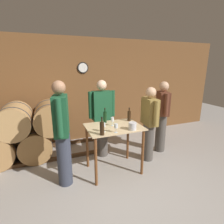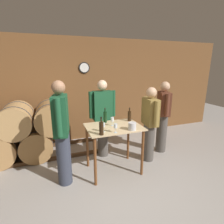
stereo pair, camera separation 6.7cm
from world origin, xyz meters
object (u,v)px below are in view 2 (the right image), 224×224
at_px(wine_bottle_left, 105,117).
at_px(wine_glass_near_right, 112,120).
at_px(wine_glass_near_left, 103,125).
at_px(person_host, 62,132).
at_px(person_visitor_bearded, 103,117).
at_px(wine_bottle_far_left, 101,128).
at_px(person_visitor_near_door, 150,123).
at_px(wine_bottle_center, 129,116).
at_px(ice_bucket, 132,126).
at_px(wine_glass_near_center, 116,126).
at_px(person_visitor_with_scarf, 163,116).

bearing_deg(wine_bottle_left, wine_glass_near_right, -73.21).
bearing_deg(wine_bottle_left, wine_glass_near_left, -111.62).
bearing_deg(person_host, person_visitor_bearded, 38.35).
height_order(wine_bottle_far_left, person_visitor_near_door, person_visitor_near_door).
xyz_separation_m(person_host, person_visitor_near_door, (1.78, 0.19, -0.11)).
bearing_deg(wine_glass_near_right, wine_bottle_center, 19.76).
bearing_deg(ice_bucket, wine_glass_near_left, 169.83).
distance_m(wine_glass_near_center, ice_bucket, 0.32).
distance_m(wine_bottle_far_left, wine_glass_near_right, 0.48).
bearing_deg(wine_glass_near_left, ice_bucket, -10.17).
height_order(wine_bottle_far_left, wine_bottle_left, wine_bottle_far_left).
xyz_separation_m(wine_bottle_far_left, person_visitor_bearded, (0.31, 0.97, -0.12)).
height_order(wine_glass_near_left, person_visitor_bearded, person_visitor_bearded).
height_order(wine_bottle_center, person_visitor_with_scarf, person_visitor_with_scarf).
relative_size(wine_bottle_left, wine_glass_near_right, 1.81).
bearing_deg(person_visitor_bearded, wine_glass_near_right, -89.55).
bearing_deg(person_visitor_with_scarf, ice_bucket, -149.35).
height_order(wine_bottle_left, wine_glass_near_center, wine_bottle_left).
height_order(wine_bottle_left, person_visitor_near_door, person_visitor_near_door).
height_order(person_visitor_with_scarf, person_visitor_bearded, person_visitor_bearded).
distance_m(wine_bottle_far_left, wine_glass_near_left, 0.14).
bearing_deg(ice_bucket, wine_glass_near_right, 127.53).
relative_size(wine_bottle_left, wine_glass_near_center, 1.88).
height_order(person_visitor_bearded, person_visitor_near_door, person_visitor_bearded).
xyz_separation_m(wine_bottle_far_left, wine_glass_near_center, (0.25, 0.01, -0.00)).
relative_size(person_visitor_with_scarf, person_visitor_near_door, 1.05).
xyz_separation_m(wine_bottle_far_left, person_visitor_with_scarf, (1.68, 0.69, -0.15)).
bearing_deg(person_visitor_near_door, wine_glass_near_center, -155.45).
height_order(wine_bottle_center, wine_glass_near_right, wine_bottle_center).
bearing_deg(person_host, wine_glass_near_right, 7.01).
height_order(wine_bottle_far_left, wine_glass_near_left, wine_bottle_far_left).
xyz_separation_m(wine_glass_near_right, person_visitor_with_scarf, (1.36, 0.33, -0.15)).
xyz_separation_m(person_host, person_visitor_with_scarf, (2.28, 0.44, -0.07)).
distance_m(wine_bottle_far_left, person_host, 0.65).
bearing_deg(wine_glass_near_right, person_visitor_bearded, 90.45).
relative_size(wine_bottle_far_left, wine_glass_near_left, 1.90).
height_order(wine_bottle_center, person_visitor_bearded, person_visitor_bearded).
distance_m(wine_glass_near_left, wine_glass_near_center, 0.21).
relative_size(wine_bottle_far_left, person_visitor_bearded, 0.18).
bearing_deg(wine_bottle_center, ice_bucket, -109.64).
bearing_deg(ice_bucket, person_visitor_bearded, 105.25).
xyz_separation_m(ice_bucket, person_visitor_bearded, (-0.26, 0.94, -0.08)).
bearing_deg(wine_glass_near_right, wine_bottle_far_left, -131.50).
relative_size(wine_glass_near_left, wine_glass_near_right, 0.98).
bearing_deg(wine_bottle_left, ice_bucket, -60.00).
relative_size(wine_glass_near_center, person_visitor_with_scarf, 0.09).
relative_size(wine_glass_near_left, person_visitor_near_door, 0.10).
distance_m(wine_glass_near_left, person_visitor_near_door, 1.17).
height_order(person_host, person_visitor_with_scarf, person_host).
height_order(wine_bottle_left, wine_bottle_center, wine_bottle_left).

